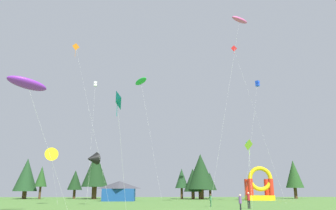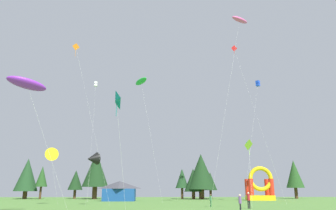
{
  "view_description": "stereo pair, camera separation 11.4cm",
  "coord_description": "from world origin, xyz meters",
  "px_view_note": "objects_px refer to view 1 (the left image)",
  "views": [
    {
      "loc": [
        -1.33,
        -34.09,
        2.25
      ],
      "look_at": [
        0.0,
        7.8,
        13.18
      ],
      "focal_mm": 34.42,
      "sensor_mm": 36.0,
      "label": 1
    },
    {
      "loc": [
        -1.21,
        -34.1,
        2.25
      ],
      "look_at": [
        0.0,
        7.8,
        13.18
      ],
      "focal_mm": 34.42,
      "sensor_mm": 36.0,
      "label": 2
    }
  ],
  "objects_px": {
    "kite_lime_diamond": "(250,146)",
    "inflatable_yellow_castle": "(260,188)",
    "person_midfield": "(249,199)",
    "kite_purple_parafoil": "(27,84)",
    "kite_yellow_delta": "(50,155)",
    "festival_tent": "(119,191)",
    "kite_red_diamond": "(235,51)",
    "kite_blue_box": "(257,84)",
    "kite_green_parafoil": "(141,81)",
    "kite_orange_diamond": "(76,50)",
    "kite_teal_diamond": "(116,102)",
    "kite_pink_parafoil": "(240,20)",
    "kite_white_box": "(95,84)",
    "kite_black_delta": "(92,159)",
    "person_far_side": "(211,199)",
    "kite_cyan_parafoil": "(248,143)",
    "person_near_camera": "(240,201)"
  },
  "relations": [
    {
      "from": "person_near_camera",
      "to": "festival_tent",
      "type": "height_order",
      "value": "festival_tent"
    },
    {
      "from": "kite_orange_diamond",
      "to": "kite_purple_parafoil",
      "type": "height_order",
      "value": "kite_orange_diamond"
    },
    {
      "from": "kite_orange_diamond",
      "to": "kite_yellow_delta",
      "type": "distance_m",
      "value": 16.47
    },
    {
      "from": "kite_green_parafoil",
      "to": "kite_pink_parafoil",
      "type": "bearing_deg",
      "value": -46.01
    },
    {
      "from": "kite_orange_diamond",
      "to": "kite_teal_diamond",
      "type": "xyz_separation_m",
      "value": [
        9.44,
        -21.85,
        -14.15
      ]
    },
    {
      "from": "kite_orange_diamond",
      "to": "festival_tent",
      "type": "relative_size",
      "value": 4.0
    },
    {
      "from": "kite_lime_diamond",
      "to": "inflatable_yellow_castle",
      "type": "bearing_deg",
      "value": 71.13
    },
    {
      "from": "festival_tent",
      "to": "kite_black_delta",
      "type": "bearing_deg",
      "value": -96.4
    },
    {
      "from": "kite_green_parafoil",
      "to": "inflatable_yellow_castle",
      "type": "distance_m",
      "value": 32.2
    },
    {
      "from": "kite_blue_box",
      "to": "kite_pink_parafoil",
      "type": "bearing_deg",
      "value": -114.87
    },
    {
      "from": "kite_purple_parafoil",
      "to": "kite_green_parafoil",
      "type": "bearing_deg",
      "value": 75.05
    },
    {
      "from": "kite_yellow_delta",
      "to": "person_far_side",
      "type": "xyz_separation_m",
      "value": [
        22.97,
        -6.4,
        -6.21
      ]
    },
    {
      "from": "person_midfield",
      "to": "kite_purple_parafoil",
      "type": "bearing_deg",
      "value": 45.53
    },
    {
      "from": "person_near_camera",
      "to": "kite_black_delta",
      "type": "bearing_deg",
      "value": 75.65
    },
    {
      "from": "kite_yellow_delta",
      "to": "person_midfield",
      "type": "height_order",
      "value": "kite_yellow_delta"
    },
    {
      "from": "kite_yellow_delta",
      "to": "festival_tent",
      "type": "relative_size",
      "value": 1.37
    },
    {
      "from": "kite_lime_diamond",
      "to": "kite_black_delta",
      "type": "bearing_deg",
      "value": 159.27
    },
    {
      "from": "person_midfield",
      "to": "inflatable_yellow_castle",
      "type": "relative_size",
      "value": 0.28
    },
    {
      "from": "festival_tent",
      "to": "kite_purple_parafoil",
      "type": "bearing_deg",
      "value": -97.95
    },
    {
      "from": "kite_purple_parafoil",
      "to": "kite_white_box",
      "type": "height_order",
      "value": "kite_white_box"
    },
    {
      "from": "kite_pink_parafoil",
      "to": "festival_tent",
      "type": "distance_m",
      "value": 37.74
    },
    {
      "from": "kite_purple_parafoil",
      "to": "kite_green_parafoil",
      "type": "xyz_separation_m",
      "value": [
        8.68,
        32.51,
        11.39
      ]
    },
    {
      "from": "kite_cyan_parafoil",
      "to": "kite_black_delta",
      "type": "xyz_separation_m",
      "value": [
        -27.3,
        -17.27,
        -4.73
      ]
    },
    {
      "from": "kite_white_box",
      "to": "kite_orange_diamond",
      "type": "bearing_deg",
      "value": -85.76
    },
    {
      "from": "kite_pink_parafoil",
      "to": "person_midfield",
      "type": "bearing_deg",
      "value": -108.21
    },
    {
      "from": "kite_white_box",
      "to": "kite_yellow_delta",
      "type": "bearing_deg",
      "value": -93.98
    },
    {
      "from": "kite_red_diamond",
      "to": "kite_blue_box",
      "type": "distance_m",
      "value": 8.45
    },
    {
      "from": "kite_red_diamond",
      "to": "person_midfield",
      "type": "bearing_deg",
      "value": -102.13
    },
    {
      "from": "kite_white_box",
      "to": "person_near_camera",
      "type": "xyz_separation_m",
      "value": [
        22.85,
        -38.23,
        -24.68
      ]
    },
    {
      "from": "person_far_side",
      "to": "kite_cyan_parafoil",
      "type": "bearing_deg",
      "value": 138.11
    },
    {
      "from": "kite_yellow_delta",
      "to": "kite_lime_diamond",
      "type": "distance_m",
      "value": 29.24
    },
    {
      "from": "kite_purple_parafoil",
      "to": "kite_pink_parafoil",
      "type": "height_order",
      "value": "kite_pink_parafoil"
    },
    {
      "from": "kite_lime_diamond",
      "to": "kite_white_box",
      "type": "xyz_separation_m",
      "value": [
        -25.69,
        32.85,
        18.43
      ]
    },
    {
      "from": "kite_purple_parafoil",
      "to": "person_near_camera",
      "type": "distance_m",
      "value": 23.49
    },
    {
      "from": "kite_yellow_delta",
      "to": "kite_white_box",
      "type": "bearing_deg",
      "value": 86.02
    },
    {
      "from": "person_near_camera",
      "to": "kite_cyan_parafoil",
      "type": "bearing_deg",
      "value": 4.54
    },
    {
      "from": "kite_blue_box",
      "to": "kite_lime_diamond",
      "type": "bearing_deg",
      "value": -111.75
    },
    {
      "from": "person_far_side",
      "to": "kite_orange_diamond",
      "type": "bearing_deg",
      "value": -113.72
    },
    {
      "from": "kite_lime_diamond",
      "to": "kite_yellow_delta",
      "type": "bearing_deg",
      "value": 158.63
    },
    {
      "from": "kite_teal_diamond",
      "to": "kite_red_diamond",
      "type": "bearing_deg",
      "value": 60.41
    },
    {
      "from": "kite_yellow_delta",
      "to": "festival_tent",
      "type": "height_order",
      "value": "kite_yellow_delta"
    },
    {
      "from": "person_far_side",
      "to": "person_near_camera",
      "type": "bearing_deg",
      "value": -5.15
    },
    {
      "from": "kite_cyan_parafoil",
      "to": "kite_red_diamond",
      "type": "distance_m",
      "value": 18.43
    },
    {
      "from": "kite_orange_diamond",
      "to": "kite_blue_box",
      "type": "height_order",
      "value": "kite_orange_diamond"
    },
    {
      "from": "kite_orange_diamond",
      "to": "kite_blue_box",
      "type": "distance_m",
      "value": 34.96
    },
    {
      "from": "kite_yellow_delta",
      "to": "kite_green_parafoil",
      "type": "xyz_separation_m",
      "value": [
        12.62,
        12.09,
        15.95
      ]
    },
    {
      "from": "person_near_camera",
      "to": "festival_tent",
      "type": "distance_m",
      "value": 34.28
    },
    {
      "from": "kite_green_parafoil",
      "to": "person_far_side",
      "type": "height_order",
      "value": "kite_green_parafoil"
    },
    {
      "from": "kite_red_diamond",
      "to": "kite_black_delta",
      "type": "bearing_deg",
      "value": -158.87
    },
    {
      "from": "kite_teal_diamond",
      "to": "inflatable_yellow_castle",
      "type": "height_order",
      "value": "kite_teal_diamond"
    }
  ]
}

